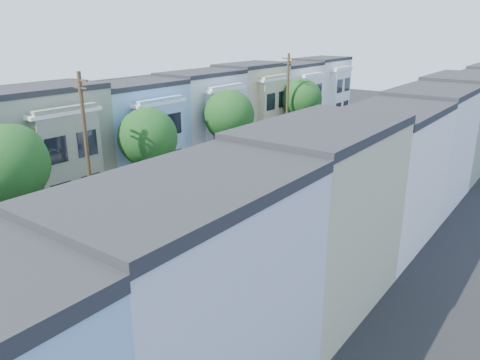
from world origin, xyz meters
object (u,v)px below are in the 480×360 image
object	(u,v)px
parked_left_d	(216,172)
parked_right_c	(331,186)
utility_pole_near	(87,147)
parked_right_a	(92,326)
lead_sedan	(337,160)
utility_pole_far	(287,100)
parked_right_d	(377,159)
tree_d	(228,115)
tree_b	(7,165)
tree_e	(301,99)
tree_c	(147,138)
tree_far_r	(414,122)
parked_right_b	(160,286)
fedex_truck	(274,182)
parked_left_c	(102,215)

from	to	relation	value
parked_left_d	parked_right_c	size ratio (longest dim) A/B	0.99
utility_pole_near	parked_right_a	bearing A→B (deg)	-37.08
lead_sedan	utility_pole_far	bearing A→B (deg)	146.17
parked_right_d	parked_right_c	bearing A→B (deg)	-89.70
tree_d	tree_b	bearing A→B (deg)	-90.00
parked_right_a	parked_left_d	bearing A→B (deg)	121.64
tree_d	tree_e	world-z (taller)	tree_d
tree_b	tree_c	xyz separation A→B (m)	(-0.00, 10.83, -0.42)
parked_left_d	tree_far_r	bearing A→B (deg)	47.82
utility_pole_near	parked_right_c	distance (m)	18.70
parked_right_b	utility_pole_far	bearing A→B (deg)	114.76
tree_far_r	lead_sedan	distance (m)	8.57
utility_pole_far	fedex_truck	bearing A→B (deg)	-61.80
utility_pole_near	lead_sedan	size ratio (longest dim) A/B	2.41
parked_right_b	tree_d	bearing A→B (deg)	123.97
fedex_truck	parked_right_c	world-z (taller)	fedex_truck
tree_c	parked_right_c	xyz separation A→B (m)	(11.20, 8.92, -4.08)
utility_pole_far	fedex_truck	world-z (taller)	utility_pole_far
tree_d	tree_far_r	xyz separation A→B (m)	(13.20, 12.53, -1.06)
tree_c	parked_right_a	bearing A→B (deg)	-51.04
fedex_truck	parked_left_d	distance (m)	7.65
tree_c	utility_pole_near	distance (m)	5.40
utility_pole_far	parked_right_c	world-z (taller)	utility_pole_far
utility_pole_far	fedex_truck	xyz separation A→B (m)	(8.68, -16.20, -3.32)
tree_b	fedex_truck	world-z (taller)	tree_b
tree_far_r	parked_left_c	distance (m)	30.82
fedex_truck	parked_right_d	size ratio (longest dim) A/B	1.34
lead_sedan	parked_left_d	world-z (taller)	parked_left_d
utility_pole_far	lead_sedan	size ratio (longest dim) A/B	2.41
tree_e	parked_left_c	world-z (taller)	tree_e
tree_c	tree_far_r	xyz separation A→B (m)	(13.20, 22.56, -0.84)
utility_pole_near	utility_pole_far	world-z (taller)	same
lead_sedan	parked_right_b	bearing A→B (deg)	-90.24
utility_pole_near	utility_pole_far	size ratio (longest dim) A/B	1.00
parked_left_c	parked_right_b	bearing A→B (deg)	-19.98
tree_e	tree_c	bearing A→B (deg)	-90.00
tree_e	lead_sedan	size ratio (longest dim) A/B	1.75
tree_c	utility_pole_near	xyz separation A→B (m)	(0.00, -5.39, 0.33)
tree_e	parked_right_c	size ratio (longest dim) A/B	1.59
utility_pole_near	parked_right_c	bearing A→B (deg)	51.94
tree_far_r	utility_pole_near	size ratio (longest dim) A/B	0.56
tree_e	parked_right_c	world-z (taller)	tree_e
parked_right_a	fedex_truck	bearing A→B (deg)	103.74
parked_left_d	tree_c	bearing A→B (deg)	-108.16
parked_right_a	tree_far_r	bearing A→B (deg)	92.77
fedex_truck	lead_sedan	size ratio (longest dim) A/B	1.65
tree_d	tree_far_r	distance (m)	18.23
lead_sedan	parked_right_a	bearing A→B (deg)	-91.08
parked_right_c	tree_far_r	bearing A→B (deg)	76.69
parked_left_c	parked_left_d	distance (m)	12.20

